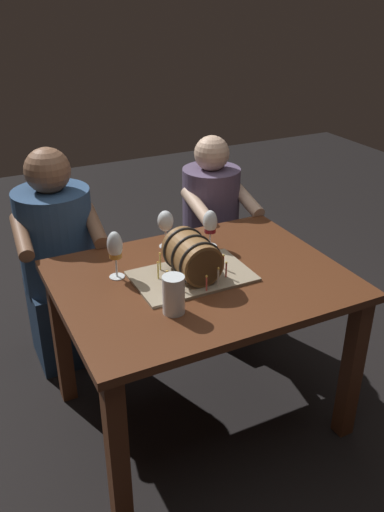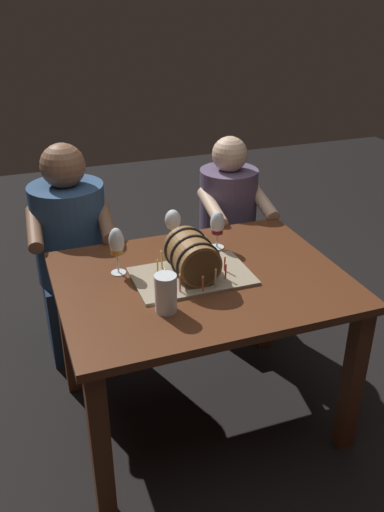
{
  "view_description": "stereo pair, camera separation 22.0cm",
  "coord_description": "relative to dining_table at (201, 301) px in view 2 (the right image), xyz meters",
  "views": [
    {
      "loc": [
        -0.91,
        -1.74,
        1.85
      ],
      "look_at": [
        -0.04,
        0.01,
        0.85
      ],
      "focal_mm": 37.83,
      "sensor_mm": 36.0,
      "label": 1
    },
    {
      "loc": [
        -0.7,
        -1.83,
        1.85
      ],
      "look_at": [
        -0.04,
        0.01,
        0.85
      ],
      "focal_mm": 37.83,
      "sensor_mm": 36.0,
      "label": 2
    }
  ],
  "objects": [
    {
      "name": "wine_glass_red",
      "position": [
        0.17,
        0.24,
        0.23
      ],
      "size": [
        0.07,
        0.07,
        0.18
      ],
      "color": "white",
      "rests_on": "dining_table"
    },
    {
      "name": "dining_table",
      "position": [
        0.0,
        0.0,
        0.0
      ],
      "size": [
        1.19,
        0.91,
        0.75
      ],
      "color": "#562D19",
      "rests_on": "ground"
    },
    {
      "name": "person_seated_right",
      "position": [
        0.44,
        0.72,
        -0.12
      ],
      "size": [
        0.37,
        0.46,
        1.12
      ],
      "color": "#372D40",
      "rests_on": "ground"
    },
    {
      "name": "person_seated_left",
      "position": [
        -0.44,
        0.72,
        -0.07
      ],
      "size": [
        0.42,
        0.5,
        1.17
      ],
      "color": "#1B2D46",
      "rests_on": "ground"
    },
    {
      "name": "beer_pint",
      "position": [
        -0.21,
        -0.19,
        0.19
      ],
      "size": [
        0.08,
        0.08,
        0.15
      ],
      "color": "white",
      "rests_on": "dining_table"
    },
    {
      "name": "wine_glass_empty",
      "position": [
        -0.01,
        0.33,
        0.24
      ],
      "size": [
        0.07,
        0.07,
        0.18
      ],
      "color": "white",
      "rests_on": "dining_table"
    },
    {
      "name": "wine_glass_amber",
      "position": [
        -0.32,
        0.15,
        0.26
      ],
      "size": [
        0.06,
        0.06,
        0.21
      ],
      "color": "white",
      "rests_on": "dining_table"
    },
    {
      "name": "barrel_cake",
      "position": [
        -0.04,
        0.01,
        0.2
      ],
      "size": [
        0.49,
        0.31,
        0.2
      ],
      "color": "gray",
      "rests_on": "dining_table"
    },
    {
      "name": "ground_plane",
      "position": [
        0.0,
        0.0,
        -0.63
      ],
      "size": [
        8.0,
        8.0,
        0.0
      ],
      "primitive_type": "plane",
      "color": "black"
    }
  ]
}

